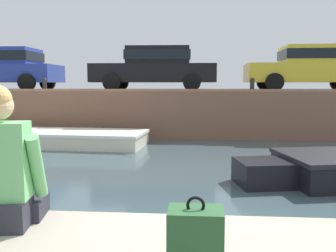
{
  "coord_description": "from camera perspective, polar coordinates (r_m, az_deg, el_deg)",
  "views": [
    {
      "loc": [
        0.03,
        -2.71,
        1.78
      ],
      "look_at": [
        -0.46,
        3.28,
        1.11
      ],
      "focal_mm": 40.0,
      "sensor_mm": 36.0,
      "label": 1
    }
  ],
  "objects": [
    {
      "name": "ground_plane",
      "position": [
        7.61,
        4.31,
        -7.23
      ],
      "size": [
        400.0,
        400.0,
        0.0
      ],
      "primitive_type": "plane",
      "color": "#3D5156"
    },
    {
      "name": "far_quay_wall",
      "position": [
        15.12,
        4.5,
        2.51
      ],
      "size": [
        60.0,
        6.0,
        1.56
      ],
      "primitive_type": "cube",
      "color": "brown",
      "rests_on": "ground"
    },
    {
      "name": "far_wall_coping",
      "position": [
        12.21,
        4.5,
        5.46
      ],
      "size": [
        60.0,
        0.24,
        0.08
      ],
      "primitive_type": "cube",
      "color": "#9F6C52",
      "rests_on": "far_quay_wall"
    },
    {
      "name": "boat_moored_west_cream",
      "position": [
        11.52,
        -16.9,
        -1.77
      ],
      "size": [
        5.92,
        2.12,
        0.43
      ],
      "color": "silver",
      "rests_on": "ground"
    },
    {
      "name": "car_leftmost_blue",
      "position": [
        15.2,
        -23.26,
        8.18
      ],
      "size": [
        3.85,
        2.03,
        1.54
      ],
      "color": "#233893",
      "rests_on": "far_quay_wall"
    },
    {
      "name": "car_left_inner_black",
      "position": [
        13.55,
        -1.91,
        8.97
      ],
      "size": [
        4.42,
        2.08,
        1.54
      ],
      "color": "black",
      "rests_on": "far_quay_wall"
    },
    {
      "name": "car_centre_yellow",
      "position": [
        14.02,
        20.97,
        8.48
      ],
      "size": [
        4.32,
        2.01,
        1.54
      ],
      "color": "yellow",
      "rests_on": "far_quay_wall"
    },
    {
      "name": "mooring_bollard_west",
      "position": [
        13.38,
        -18.29,
        6.09
      ],
      "size": [
        0.15,
        0.15,
        0.45
      ],
      "color": "#2D2B28",
      "rests_on": "far_quay_wall"
    },
    {
      "name": "mooring_bollard_mid",
      "position": [
        12.46,
        12.7,
        6.26
      ],
      "size": [
        0.15,
        0.15,
        0.45
      ],
      "color": "#2D2B28",
      "rests_on": "far_quay_wall"
    },
    {
      "name": "person_seated_left",
      "position": [
        2.79,
        -23.77,
        -6.54
      ],
      "size": [
        0.57,
        0.58,
        0.96
      ],
      "color": "#282833",
      "rests_on": "near_quay"
    },
    {
      "name": "backpack_on_ledge",
      "position": [
        2.01,
        4.19,
        -17.13
      ],
      "size": [
        0.28,
        0.24,
        0.41
      ],
      "color": "#234C28",
      "rests_on": "near_quay"
    }
  ]
}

